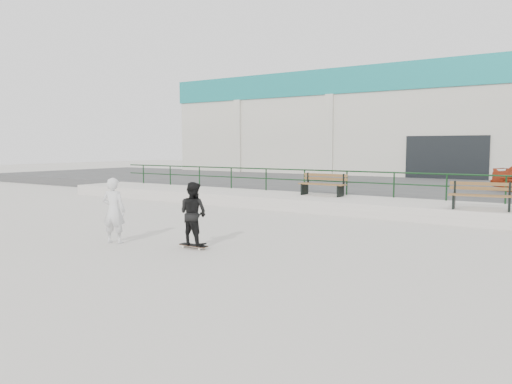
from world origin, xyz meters
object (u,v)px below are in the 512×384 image
Objects in this scene: bench_right at (481,196)px; standing_skater at (193,213)px; skateboard at (194,246)px; bench_left at (323,185)px; seated_skater at (114,211)px.

standing_skater is (-5.30, -7.94, -0.07)m from bench_right.
bench_left is at bearing 95.34° from skateboard.
bench_left is 9.39m from standing_skater.
standing_skater reaches higher than skateboard.
seated_skater is (-1.19, -9.97, -0.09)m from bench_left.
bench_left is 10.04m from seated_skater.
skateboard is 0.81m from standing_skater.
bench_right is 9.55m from standing_skater.
standing_skater is at bearing 44.33° from skateboard.
skateboard is 0.45× the size of seated_skater.
skateboard is (0.98, -9.34, -0.88)m from bench_left.
bench_right is (6.29, -1.40, -0.01)m from bench_left.
bench_left is at bearing -116.19° from seated_skater.
standing_skater is (0.00, 0.00, 0.81)m from skateboard.
bench_left is 1.17× the size of seated_skater.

